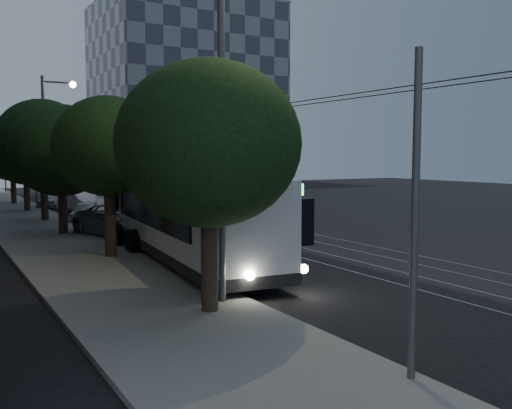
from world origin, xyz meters
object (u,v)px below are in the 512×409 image
at_px(car_white_a, 85,212).
at_px(streetlamp_far, 50,132).
at_px(trolleybus, 186,215).
at_px(streetlamp_near, 236,57).
at_px(pickup_silver, 122,221).
at_px(car_white_d, 51,199).
at_px(car_white_c, 83,203).
at_px(car_white_b, 106,208).

relative_size(car_white_a, streetlamp_far, 0.40).
relative_size(trolleybus, streetlamp_near, 1.17).
xyz_separation_m(trolleybus, pickup_silver, (-0.20, 7.69, -0.98)).
bearing_deg(car_white_d, pickup_silver, -66.34).
height_order(car_white_d, streetlamp_near, streetlamp_near).
bearing_deg(car_white_a, car_white_c, 102.34).
distance_m(car_white_b, car_white_c, 5.01).
distance_m(trolleybus, car_white_a, 15.43).
bearing_deg(car_white_b, car_white_c, 111.45).
bearing_deg(streetlamp_near, trolleybus, 78.89).
relative_size(streetlamp_near, streetlamp_far, 1.21).
xyz_separation_m(car_white_c, streetlamp_near, (-2.38, -27.94, 6.05)).
xyz_separation_m(pickup_silver, car_white_d, (0.00, 18.78, -0.18)).
distance_m(trolleybus, streetlamp_far, 20.40).
distance_m(car_white_c, streetlamp_near, 28.68).
xyz_separation_m(trolleybus, car_white_c, (1.11, 21.47, -1.10)).
bearing_deg(car_white_b, streetlamp_near, -78.54).
height_order(trolleybus, car_white_c, trolleybus).
height_order(car_white_a, car_white_b, car_white_b).
bearing_deg(streetlamp_near, car_white_b, 83.36).
bearing_deg(trolleybus, car_white_b, 90.46).
height_order(car_white_a, streetlamp_near, streetlamp_near).
bearing_deg(car_white_b, car_white_a, -127.50).
bearing_deg(streetlamp_far, car_white_b, -52.49).
bearing_deg(trolleybus, car_white_a, 96.06).
relative_size(car_white_a, streetlamp_near, 0.33).
xyz_separation_m(car_white_b, car_white_c, (-0.29, 5.00, 0.03)).
relative_size(pickup_silver, streetlamp_near, 0.53).
height_order(pickup_silver, car_white_b, pickup_silver).
height_order(trolleybus, pickup_silver, trolleybus).
height_order(trolleybus, car_white_b, trolleybus).
bearing_deg(streetlamp_far, pickup_silver, -84.91).
xyz_separation_m(trolleybus, streetlamp_near, (-1.27, -6.46, 4.94)).
distance_m(streetlamp_near, streetlamp_far, 26.47).
relative_size(pickup_silver, car_white_c, 1.39).
xyz_separation_m(car_white_a, streetlamp_near, (-1.07, -21.84, 6.12)).
bearing_deg(trolleybus, car_white_c, 92.36).
bearing_deg(trolleybus, car_white_d, 95.75).
relative_size(car_white_a, car_white_d, 0.98).
relative_size(pickup_silver, car_white_b, 1.29).
distance_m(pickup_silver, car_white_c, 13.85).
bearing_deg(car_white_d, car_white_b, -57.25).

